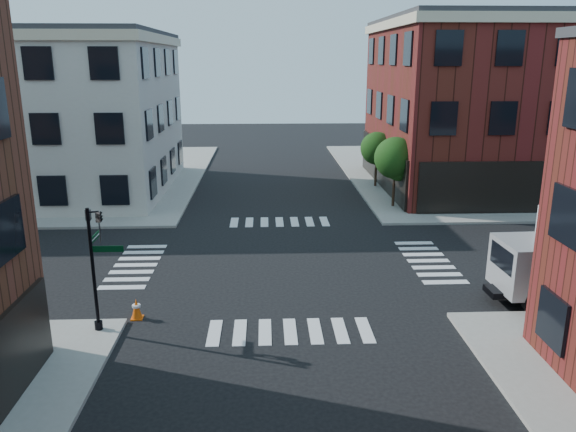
{
  "coord_description": "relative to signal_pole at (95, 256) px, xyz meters",
  "views": [
    {
      "loc": [
        -0.84,
        -25.17,
        9.41
      ],
      "look_at": [
        0.19,
        -0.58,
        2.5
      ],
      "focal_mm": 35.0,
      "sensor_mm": 36.0,
      "label": 1
    }
  ],
  "objects": [
    {
      "name": "signal_pole",
      "position": [
        0.0,
        0.0,
        0.0
      ],
      "size": [
        1.29,
        1.24,
        4.6
      ],
      "color": "black",
      "rests_on": "ground"
    },
    {
      "name": "building_nw",
      "position": [
        -12.28,
        22.68,
        2.64
      ],
      "size": [
        22.0,
        16.0,
        11.0
      ],
      "primitive_type": "cube",
      "color": "beige",
      "rests_on": "ground"
    },
    {
      "name": "building_ne",
      "position": [
        27.22,
        22.68,
        3.14
      ],
      "size": [
        25.0,
        16.0,
        12.0
      ],
      "primitive_type": "cube",
      "color": "#4F1D13",
      "rests_on": "ground"
    },
    {
      "name": "sidewalk_nw",
      "position": [
        -14.28,
        27.68,
        -2.78
      ],
      "size": [
        30.0,
        30.0,
        0.15
      ],
      "primitive_type": "cube",
      "color": "gray",
      "rests_on": "ground"
    },
    {
      "name": "traffic_cone",
      "position": [
        1.02,
        0.98,
        -2.47
      ],
      "size": [
        0.45,
        0.45,
        0.8
      ],
      "rotation": [
        0.0,
        0.0,
        0.04
      ],
      "color": "#EB570A",
      "rests_on": "ground"
    },
    {
      "name": "tree_near",
      "position": [
        14.28,
        16.65,
        0.3
      ],
      "size": [
        2.69,
        2.69,
        4.49
      ],
      "color": "black",
      "rests_on": "ground"
    },
    {
      "name": "sidewalk_ne",
      "position": [
        27.72,
        27.68,
        -2.78
      ],
      "size": [
        30.0,
        30.0,
        0.15
      ],
      "primitive_type": "cube",
      "color": "gray",
      "rests_on": "ground"
    },
    {
      "name": "ground",
      "position": [
        6.72,
        6.68,
        -2.86
      ],
      "size": [
        120.0,
        120.0,
        0.0
      ],
      "primitive_type": "plane",
      "color": "black",
      "rests_on": "ground"
    },
    {
      "name": "tree_far",
      "position": [
        14.28,
        22.65,
        0.02
      ],
      "size": [
        2.43,
        2.43,
        4.07
      ],
      "color": "black",
      "rests_on": "ground"
    }
  ]
}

